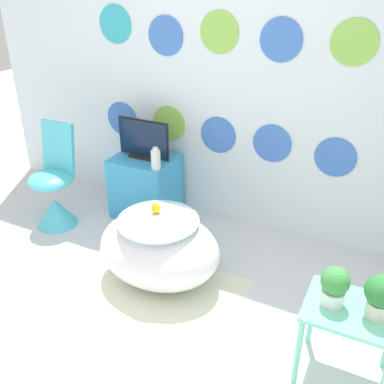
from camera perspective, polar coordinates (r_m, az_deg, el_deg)
name	(u,v)px	position (r m, az deg, el deg)	size (l,w,h in m)	color
ground_plane	(83,369)	(2.75, -13.69, -21.00)	(12.00, 12.00, 0.00)	silver
wall_back_dotted	(222,66)	(3.53, 3.83, 15.70)	(4.38, 0.05, 2.60)	white
rug	(154,287)	(3.19, -4.86, -11.97)	(1.22, 0.74, 0.01)	silver
bathtub	(159,248)	(3.12, -4.18, -7.16)	(0.86, 0.67, 0.49)	white
rubber_duck	(156,208)	(3.03, -4.64, -2.01)	(0.07, 0.07, 0.08)	yellow
chair	(55,195)	(3.91, -17.06, -0.34)	(0.36, 0.37, 0.86)	#4CC6DB
tv_cabinet	(146,186)	(3.90, -5.88, 0.76)	(0.51, 0.44, 0.54)	#389ED6
tv	(144,141)	(3.73, -6.17, 6.49)	(0.46, 0.12, 0.33)	black
vase	(156,159)	(3.54, -4.63, 4.16)	(0.08, 0.08, 0.18)	white
side_table	(350,321)	(2.52, 19.45, -15.18)	(0.47, 0.38, 0.47)	#72D8B7
potted_plant_left	(335,285)	(2.39, 17.65, -11.23)	(0.15, 0.15, 0.22)	white
potted_plant_right	(380,295)	(2.38, 22.81, -11.94)	(0.16, 0.16, 0.24)	beige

